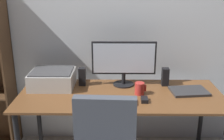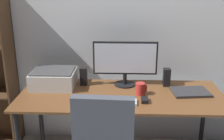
# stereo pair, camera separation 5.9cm
# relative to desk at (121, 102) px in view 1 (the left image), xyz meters

# --- Properties ---
(back_wall) EXTENTS (6.40, 0.10, 2.60)m
(back_wall) POSITION_rel_desk_xyz_m (0.00, 0.54, 0.63)
(back_wall) COLOR silver
(back_wall) RESTS_ON ground
(desk) EXTENTS (1.80, 0.73, 0.74)m
(desk) POSITION_rel_desk_xyz_m (0.00, 0.00, 0.00)
(desk) COLOR brown
(desk) RESTS_ON ground
(monitor) EXTENTS (0.60, 0.20, 0.42)m
(monitor) POSITION_rel_desk_xyz_m (0.03, 0.22, 0.32)
(monitor) COLOR black
(monitor) RESTS_ON desk
(keyboard) EXTENTS (0.29, 0.12, 0.02)m
(keyboard) POSITION_rel_desk_xyz_m (-0.02, -0.18, 0.08)
(keyboard) COLOR #B7BABC
(keyboard) RESTS_ON desk
(mouse) EXTENTS (0.06, 0.10, 0.03)m
(mouse) POSITION_rel_desk_xyz_m (0.19, -0.15, 0.09)
(mouse) COLOR black
(mouse) RESTS_ON desk
(coffee_mug) EXTENTS (0.10, 0.08, 0.11)m
(coffee_mug) POSITION_rel_desk_xyz_m (0.17, -0.00, 0.13)
(coffee_mug) COLOR #B72D28
(coffee_mug) RESTS_ON desk
(laptop) EXTENTS (0.34, 0.26, 0.02)m
(laptop) POSITION_rel_desk_xyz_m (0.61, 0.05, 0.09)
(laptop) COLOR #2D2D30
(laptop) RESTS_ON desk
(speaker_left) EXTENTS (0.06, 0.07, 0.17)m
(speaker_left) POSITION_rel_desk_xyz_m (-0.36, 0.22, 0.16)
(speaker_left) COLOR black
(speaker_left) RESTS_ON desk
(speaker_right) EXTENTS (0.06, 0.07, 0.17)m
(speaker_right) POSITION_rel_desk_xyz_m (0.43, 0.22, 0.16)
(speaker_right) COLOR black
(speaker_right) RESTS_ON desk
(printer) EXTENTS (0.40, 0.34, 0.16)m
(printer) POSITION_rel_desk_xyz_m (-0.64, 0.17, 0.15)
(printer) COLOR silver
(printer) RESTS_ON desk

